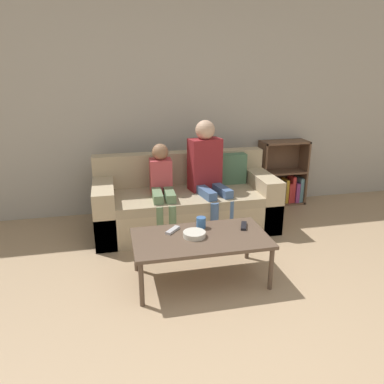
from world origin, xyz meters
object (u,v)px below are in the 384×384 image
object	(u,v)px
tv_remote_1	(173,230)
couch	(186,204)
coffee_table	(201,241)
snack_bowl	(194,234)
cup_near	(201,222)
tv_remote_0	(244,226)
bookshelf	(281,180)
person_adult	(208,168)
person_child	(162,185)

from	to	relation	value
tv_remote_1	couch	bearing A→B (deg)	113.65
couch	coffee_table	distance (m)	1.15
snack_bowl	cup_near	bearing A→B (deg)	59.63
cup_near	tv_remote_1	xyz separation A→B (m)	(-0.26, -0.02, -0.04)
couch	tv_remote_0	distance (m)	1.09
couch	snack_bowl	world-z (taller)	couch
bookshelf	coffee_table	bearing A→B (deg)	-132.65
coffee_table	cup_near	size ratio (longest dim) A/B	11.71
couch	person_adult	bearing A→B (deg)	-16.71
coffee_table	person_child	bearing A→B (deg)	99.82
bookshelf	tv_remote_1	size ratio (longest dim) A/B	5.41
tv_remote_0	tv_remote_1	size ratio (longest dim) A/B	1.10
couch	coffee_table	world-z (taller)	couch
person_adult	tv_remote_1	distance (m)	1.10
person_adult	tv_remote_1	size ratio (longest dim) A/B	7.77
coffee_table	tv_remote_0	size ratio (longest dim) A/B	6.57
person_adult	cup_near	xyz separation A→B (m)	(-0.29, -0.88, -0.25)
snack_bowl	bookshelf	bearing A→B (deg)	46.17
coffee_table	tv_remote_1	size ratio (longest dim) A/B	7.26
person_adult	cup_near	size ratio (longest dim) A/B	12.53
person_child	snack_bowl	world-z (taller)	person_child
person_adult	tv_remote_1	xyz separation A→B (m)	(-0.55, -0.91, -0.29)
person_child	tv_remote_0	world-z (taller)	person_child
person_adult	person_child	xyz separation A→B (m)	(-0.52, -0.04, -0.14)
person_adult	cup_near	world-z (taller)	person_adult
cup_near	tv_remote_1	bearing A→B (deg)	-174.74
tv_remote_1	person_adult	bearing A→B (deg)	100.25
tv_remote_1	snack_bowl	distance (m)	0.22
person_adult	person_child	distance (m)	0.54
snack_bowl	tv_remote_1	bearing A→B (deg)	137.36
person_child	cup_near	world-z (taller)	person_child
tv_remote_0	person_adult	bearing A→B (deg)	117.36
person_adult	snack_bowl	bearing A→B (deg)	-121.15
coffee_table	tv_remote_1	distance (m)	0.27
person_adult	tv_remote_0	bearing A→B (deg)	-95.50
person_adult	tv_remote_0	distance (m)	1.00
couch	person_child	xyz separation A→B (m)	(-0.28, -0.12, 0.28)
couch	cup_near	xyz separation A→B (m)	(-0.06, -0.96, 0.17)
cup_near	tv_remote_1	distance (m)	0.27
coffee_table	tv_remote_0	bearing A→B (deg)	14.88
person_adult	couch	bearing A→B (deg)	152.53
person_child	coffee_table	bearing A→B (deg)	-77.75
person_child	couch	bearing A→B (deg)	24.60
bookshelf	person_child	world-z (taller)	person_child
couch	person_adult	world-z (taller)	person_adult
person_adult	cup_near	distance (m)	0.97
couch	person_child	bearing A→B (deg)	-157.83
bookshelf	person_child	xyz separation A→B (m)	(-1.71, -0.64, 0.25)
cup_near	snack_bowl	distance (m)	0.20
person_child	tv_remote_1	size ratio (longest dim) A/B	6.25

